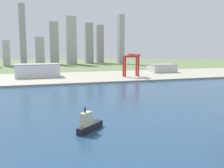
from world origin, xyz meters
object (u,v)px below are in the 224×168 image
at_px(tugboat_small, 89,124).
at_px(warehouse_annex, 162,68).
at_px(warehouse_main, 37,70).
at_px(port_crane_red, 131,60).

distance_m(tugboat_small, warehouse_annex, 345.99).
bearing_deg(tugboat_small, warehouse_annex, 55.31).
relative_size(tugboat_small, warehouse_main, 0.28).
bearing_deg(warehouse_main, tugboat_small, -85.92).
height_order(tugboat_small, warehouse_main, warehouse_main).
xyz_separation_m(port_crane_red, warehouse_main, (-136.97, 39.38, -15.50)).
relative_size(tugboat_small, warehouse_annex, 0.41).
xyz_separation_m(warehouse_main, warehouse_annex, (216.27, 12.89, -2.79)).
bearing_deg(warehouse_annex, tugboat_small, -124.69).
height_order(port_crane_red, warehouse_main, port_crane_red).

